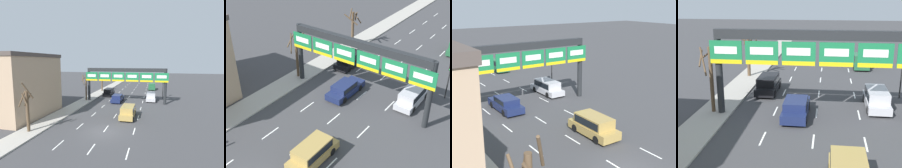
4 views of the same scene
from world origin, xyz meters
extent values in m
plane|color=#3D3D3F|center=(0.00, 0.00, 0.00)|extent=(220.00, 220.00, 0.00)
cube|color=#A8A399|center=(-8.00, 0.00, 0.07)|extent=(2.80, 110.00, 0.15)
cube|color=white|center=(-3.30, -4.00, 0.01)|extent=(0.12, 2.00, 0.01)
cube|color=white|center=(-3.30, 1.00, 0.01)|extent=(0.12, 2.00, 0.01)
cube|color=white|center=(-3.30, 6.00, 0.01)|extent=(0.12, 2.00, 0.01)
cube|color=white|center=(-3.30, 11.00, 0.01)|extent=(0.12, 2.00, 0.01)
cube|color=white|center=(-3.30, 16.00, 0.01)|extent=(0.12, 2.00, 0.01)
cube|color=white|center=(-3.30, 21.00, 0.01)|extent=(0.12, 2.00, 0.01)
cube|color=white|center=(-3.30, 26.00, 0.01)|extent=(0.12, 2.00, 0.01)
cube|color=white|center=(-3.30, 31.00, 0.01)|extent=(0.12, 2.00, 0.01)
cube|color=white|center=(-3.30, 36.00, 0.01)|extent=(0.12, 2.00, 0.01)
cube|color=white|center=(-3.30, 41.00, 0.01)|extent=(0.12, 2.00, 0.01)
cube|color=white|center=(-3.30, 46.00, 0.01)|extent=(0.12, 2.00, 0.01)
cube|color=white|center=(0.00, -4.00, 0.01)|extent=(0.12, 2.00, 0.01)
cube|color=white|center=(0.00, 1.00, 0.01)|extent=(0.12, 2.00, 0.01)
cube|color=white|center=(0.00, 6.00, 0.01)|extent=(0.12, 2.00, 0.01)
cube|color=white|center=(0.00, 11.00, 0.01)|extent=(0.12, 2.00, 0.01)
cube|color=white|center=(0.00, 16.00, 0.01)|extent=(0.12, 2.00, 0.01)
cube|color=white|center=(0.00, 21.00, 0.01)|extent=(0.12, 2.00, 0.01)
cube|color=white|center=(0.00, 26.00, 0.01)|extent=(0.12, 2.00, 0.01)
cube|color=white|center=(0.00, 31.00, 0.01)|extent=(0.12, 2.00, 0.01)
cube|color=white|center=(0.00, 36.00, 0.01)|extent=(0.12, 2.00, 0.01)
cube|color=white|center=(0.00, 41.00, 0.01)|extent=(0.12, 2.00, 0.01)
cube|color=white|center=(0.00, 46.00, 0.01)|extent=(0.12, 2.00, 0.01)
cube|color=white|center=(3.30, -4.00, 0.01)|extent=(0.12, 2.00, 0.01)
cube|color=white|center=(3.30, 1.00, 0.01)|extent=(0.12, 2.00, 0.01)
cube|color=white|center=(3.30, 6.00, 0.01)|extent=(0.12, 2.00, 0.01)
cube|color=white|center=(3.30, 11.00, 0.01)|extent=(0.12, 2.00, 0.01)
cube|color=white|center=(3.30, 16.00, 0.01)|extent=(0.12, 2.00, 0.01)
cube|color=white|center=(3.30, 21.00, 0.01)|extent=(0.12, 2.00, 0.01)
cube|color=white|center=(3.30, 26.00, 0.01)|extent=(0.12, 2.00, 0.01)
cube|color=white|center=(3.30, 31.00, 0.01)|extent=(0.12, 2.00, 0.01)
cube|color=white|center=(3.30, 36.00, 0.01)|extent=(0.12, 2.00, 0.01)
cube|color=white|center=(3.30, 41.00, 0.01)|extent=(0.12, 2.00, 0.01)
cube|color=white|center=(3.30, 46.00, 0.01)|extent=(0.12, 2.00, 0.01)
cylinder|color=#232628|center=(-7.40, 14.93, 3.32)|extent=(0.52, 0.52, 6.63)
cylinder|color=#232628|center=(7.40, 14.93, 3.32)|extent=(0.52, 0.52, 6.63)
cube|color=#232628|center=(0.00, 14.93, 6.28)|extent=(14.80, 0.60, 0.70)
cube|color=#197542|center=(-6.68, 14.59, 4.98)|extent=(2.42, 0.08, 1.70)
cube|color=white|center=(-6.68, 14.54, 5.14)|extent=(1.70, 0.02, 0.54)
cube|color=yellow|center=(-6.68, 14.54, 4.29)|extent=(2.37, 0.02, 0.31)
cube|color=#197542|center=(-4.01, 14.59, 4.98)|extent=(2.42, 0.08, 1.70)
cube|color=white|center=(-4.01, 14.54, 5.14)|extent=(1.70, 0.02, 0.54)
cube|color=yellow|center=(-4.01, 14.54, 4.29)|extent=(2.37, 0.02, 0.31)
cube|color=#197542|center=(-1.34, 14.59, 4.98)|extent=(2.42, 0.08, 1.70)
cube|color=white|center=(-1.34, 14.54, 5.14)|extent=(1.70, 0.02, 0.54)
cube|color=yellow|center=(-1.34, 14.54, 4.29)|extent=(2.37, 0.02, 0.31)
cube|color=#197542|center=(1.34, 14.59, 4.98)|extent=(2.42, 0.08, 1.70)
cube|color=white|center=(1.34, 14.54, 5.14)|extent=(1.70, 0.02, 0.54)
cube|color=yellow|center=(1.34, 14.54, 4.29)|extent=(2.37, 0.02, 0.31)
cube|color=#197542|center=(4.01, 14.59, 4.98)|extent=(2.42, 0.08, 1.70)
cube|color=white|center=(4.01, 14.54, 5.14)|extent=(1.70, 0.02, 0.54)
cube|color=yellow|center=(4.01, 14.54, 4.29)|extent=(2.37, 0.02, 0.31)
cube|color=#197542|center=(6.68, 14.59, 4.98)|extent=(2.42, 0.08, 1.70)
cube|color=white|center=(6.68, 14.54, 5.14)|extent=(1.70, 0.02, 0.54)
cube|color=yellow|center=(6.68, 14.54, 4.29)|extent=(2.37, 0.02, 0.31)
cube|color=tan|center=(-14.87, 3.11, 4.24)|extent=(10.13, 10.30, 8.48)
cube|color=#4C423D|center=(-14.87, 3.11, 8.73)|extent=(10.34, 10.51, 0.50)
cube|color=#235B38|center=(4.84, 32.21, 0.56)|extent=(1.86, 4.02, 0.73)
cube|color=#235B38|center=(4.84, 32.17, 1.39)|extent=(1.72, 2.81, 0.91)
cube|color=black|center=(4.84, 32.17, 1.39)|extent=(1.75, 2.59, 0.66)
cylinder|color=black|center=(4.00, 33.41, 0.33)|extent=(0.22, 0.66, 0.66)
cylinder|color=black|center=(5.68, 33.41, 0.33)|extent=(0.22, 0.66, 0.66)
cylinder|color=black|center=(4.00, 31.00, 0.33)|extent=(0.22, 0.66, 0.66)
cylinder|color=black|center=(5.68, 31.00, 0.33)|extent=(0.22, 0.66, 0.66)
cube|color=black|center=(-4.81, 20.86, 0.54)|extent=(1.79, 4.58, 0.68)
cube|color=black|center=(-4.81, 20.81, 1.28)|extent=(1.65, 3.20, 0.79)
cube|color=black|center=(-4.81, 20.81, 1.28)|extent=(1.68, 2.95, 0.57)
cylinder|color=black|center=(-5.62, 22.23, 0.33)|extent=(0.22, 0.66, 0.66)
cylinder|color=black|center=(-4.01, 22.23, 0.33)|extent=(0.22, 0.66, 0.66)
cylinder|color=black|center=(-5.62, 19.48, 0.33)|extent=(0.22, 0.66, 0.66)
cylinder|color=black|center=(-4.01, 19.48, 0.33)|extent=(0.22, 0.66, 0.66)
cube|color=#19234C|center=(-1.55, 15.22, 0.53)|extent=(1.83, 4.87, 0.66)
cube|color=#19234C|center=(-1.55, 14.93, 1.15)|extent=(1.69, 2.53, 0.57)
cube|color=black|center=(-1.55, 14.93, 1.15)|extent=(1.72, 2.33, 0.41)
cylinder|color=black|center=(-2.38, 16.68, 0.33)|extent=(0.22, 0.66, 0.66)
cylinder|color=black|center=(-0.72, 16.68, 0.33)|extent=(0.22, 0.66, 0.66)
cylinder|color=black|center=(-2.38, 13.76, 0.33)|extent=(0.22, 0.66, 0.66)
cylinder|color=black|center=(-0.72, 13.76, 0.33)|extent=(0.22, 0.66, 0.66)
cube|color=#B7B7BC|center=(4.83, 17.81, 0.50)|extent=(1.77, 4.88, 0.59)
cube|color=#B7B7BC|center=(4.83, 17.76, 1.21)|extent=(1.63, 3.41, 0.83)
cube|color=black|center=(4.83, 17.76, 1.21)|extent=(1.67, 3.14, 0.60)
cylinder|color=black|center=(4.03, 19.27, 0.33)|extent=(0.22, 0.66, 0.66)
cylinder|color=black|center=(5.63, 19.27, 0.33)|extent=(0.22, 0.66, 0.66)
cylinder|color=black|center=(4.03, 16.34, 0.33)|extent=(0.22, 0.66, 0.66)
cylinder|color=black|center=(5.63, 16.34, 0.33)|extent=(0.22, 0.66, 0.66)
cube|color=#A88947|center=(1.90, 5.73, 0.54)|extent=(1.85, 4.58, 0.67)
cube|color=#A88947|center=(1.90, 5.68, 1.28)|extent=(1.70, 3.21, 0.82)
cube|color=black|center=(1.90, 5.68, 1.28)|extent=(1.74, 2.95, 0.59)
cylinder|color=black|center=(1.06, 7.10, 0.33)|extent=(0.22, 0.66, 0.66)
cylinder|color=black|center=(2.73, 7.10, 0.33)|extent=(0.22, 0.66, 0.66)
cylinder|color=black|center=(1.06, 4.35, 0.33)|extent=(0.22, 0.66, 0.66)
cylinder|color=black|center=(2.73, 4.35, 0.33)|extent=(0.22, 0.66, 0.66)
cylinder|color=black|center=(7.28, 20.66, 1.63)|extent=(0.12, 0.12, 3.27)
cube|color=black|center=(7.28, 20.66, 3.72)|extent=(0.30, 0.24, 0.90)
sphere|color=#3D0E0C|center=(7.28, 20.53, 4.02)|extent=(0.20, 0.20, 0.20)
sphere|color=#412F0C|center=(7.28, 20.53, 3.72)|extent=(0.20, 0.20, 0.20)
sphere|color=green|center=(7.28, 20.53, 3.42)|extent=(0.20, 0.20, 0.20)
cylinder|color=brown|center=(-8.09, 15.02, 2.72)|extent=(0.30, 0.30, 5.13)
cylinder|color=brown|center=(-7.96, 15.32, 4.83)|extent=(0.77, 0.43, 1.28)
cylinder|color=brown|center=(-8.77, 14.87, 4.43)|extent=(0.44, 1.46, 1.10)
cylinder|color=brown|center=(-8.52, 14.68, 4.23)|extent=(0.85, 1.03, 2.04)
cylinder|color=brown|center=(-7.64, 15.36, 5.41)|extent=(0.86, 1.07, 1.75)
cylinder|color=brown|center=(-8.27, 15.73, 4.80)|extent=(1.54, 0.50, 1.16)
cylinder|color=brown|center=(-8.06, -2.09, 2.43)|extent=(0.34, 0.34, 4.55)
cylinder|color=brown|center=(-8.66, -2.13, 3.80)|extent=(0.24, 1.33, 1.66)
cylinder|color=brown|center=(-8.21, -1.78, 3.65)|extent=(0.81, 0.50, 1.45)
cylinder|color=brown|center=(-8.10, -2.42, 3.84)|extent=(0.80, 0.24, 1.33)
cylinder|color=brown|center=(-7.66, -2.42, 4.78)|extent=(0.85, 1.00, 1.85)
cylinder|color=brown|center=(-8.12, 26.38, 2.45)|extent=(0.37, 0.37, 4.61)
cylinder|color=brown|center=(-7.85, 25.50, 3.99)|extent=(1.91, 0.72, 1.43)
cylinder|color=brown|center=(-8.46, 26.32, 4.43)|extent=(0.30, 0.87, 1.39)
cylinder|color=brown|center=(-7.81, 26.69, 4.23)|extent=(0.84, 0.83, 1.28)
cylinder|color=brown|center=(-7.82, 26.57, 4.12)|extent=(0.59, 0.81, 1.28)
cylinder|color=brown|center=(-7.27, 26.61, 3.71)|extent=(0.65, 1.84, 1.49)
camera|label=1|loc=(5.29, -18.02, 7.79)|focal=28.00mm
camera|label=2|loc=(14.15, -7.84, 18.02)|focal=50.00mm
camera|label=3|loc=(-13.23, -12.28, 10.62)|focal=50.00mm
camera|label=4|loc=(0.78, -7.18, 9.03)|focal=50.00mm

